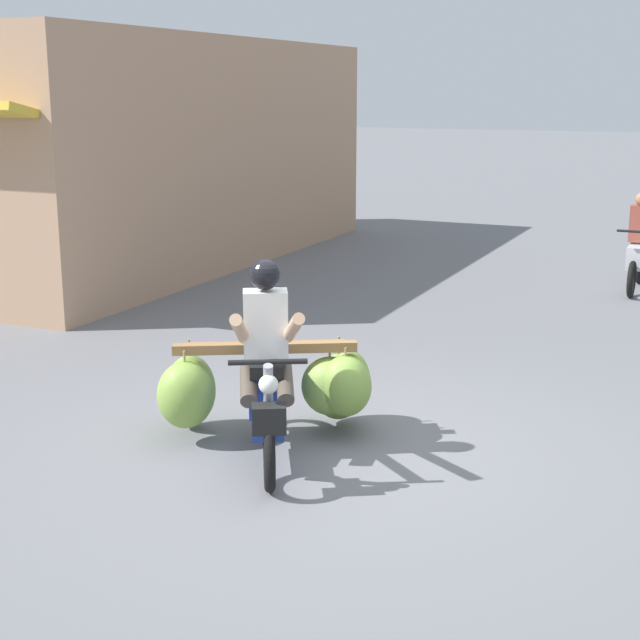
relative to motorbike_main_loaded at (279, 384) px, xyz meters
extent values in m
plane|color=slate|center=(0.54, -0.07, -0.49)|extent=(120.00, 120.00, 0.00)
torus|color=black|center=(0.38, -0.93, -0.21)|extent=(0.34, 0.53, 0.56)
torus|color=black|center=(-0.19, 0.12, -0.21)|extent=(0.34, 0.53, 0.56)
cube|color=navy|center=(0.14, -0.49, -0.17)|extent=(0.48, 0.61, 0.08)
cube|color=navy|center=(-0.05, -0.14, 0.01)|extent=(0.55, 0.70, 0.36)
cube|color=black|center=(-0.01, -0.21, 0.23)|extent=(0.52, 0.65, 0.10)
cylinder|color=gray|center=(0.35, -0.88, 0.13)|extent=(0.20, 0.28, 0.69)
cylinder|color=black|center=(0.37, -0.91, 0.47)|extent=(0.51, 0.30, 0.04)
sphere|color=silver|center=(0.41, -0.98, 0.33)|extent=(0.14, 0.14, 0.14)
cube|color=black|center=(0.43, -1.02, 0.09)|extent=(0.29, 0.26, 0.20)
cube|color=navy|center=(0.38, -0.93, 0.09)|extent=(0.22, 0.29, 0.04)
cube|color=olive|center=(-0.12, -0.01, 0.29)|extent=(1.36, 0.81, 0.08)
cube|color=olive|center=(-0.21, 0.15, 0.26)|extent=(1.22, 0.72, 0.06)
ellipsoid|color=#83A646|center=(0.30, 0.54, -0.14)|extent=(0.63, 0.63, 0.57)
cylinder|color=#998459|center=(0.30, 0.54, 0.21)|extent=(0.02, 0.02, 0.19)
ellipsoid|color=#80A443|center=(0.49, 0.23, -0.02)|extent=(0.52, 0.48, 0.51)
cylinder|color=#998459|center=(0.49, 0.23, 0.25)|extent=(0.02, 0.02, 0.10)
ellipsoid|color=#88AB4A|center=(0.33, 0.26, -0.05)|extent=(0.57, 0.54, 0.50)
cylinder|color=#998459|center=(0.33, 0.26, 0.24)|extent=(0.02, 0.02, 0.14)
ellipsoid|color=#82A544|center=(-0.81, -0.07, -0.14)|extent=(0.57, 0.56, 0.61)
cylinder|color=#998459|center=(-0.81, -0.07, 0.22)|extent=(0.02, 0.02, 0.17)
ellipsoid|color=#7EA141|center=(0.44, 0.41, -0.05)|extent=(0.47, 0.46, 0.55)
cylinder|color=#998459|center=(0.44, 0.41, 0.25)|extent=(0.02, 0.02, 0.11)
ellipsoid|color=#80A443|center=(-0.65, -0.39, -0.06)|extent=(0.62, 0.62, 0.56)
cylinder|color=#998459|center=(-0.65, -0.39, 0.24)|extent=(0.02, 0.02, 0.12)
cube|color=silver|center=(0.05, -0.32, 0.56)|extent=(0.40, 0.36, 0.56)
sphere|color=black|center=(0.06, -0.34, 0.97)|extent=(0.24, 0.24, 0.24)
cylinder|color=tan|center=(0.38, -0.52, 0.63)|extent=(0.47, 0.65, 0.39)
cylinder|color=tan|center=(0.04, -0.71, 0.63)|extent=(0.38, 0.69, 0.39)
cylinder|color=#4C4238|center=(0.23, -0.36, 0.13)|extent=(0.33, 0.45, 0.27)
cylinder|color=#4C4238|center=(-0.02, -0.49, 0.13)|extent=(0.33, 0.45, 0.27)
torus|color=black|center=(1.97, 6.91, -0.23)|extent=(0.08, 0.52, 0.52)
torus|color=black|center=(1.97, 8.01, -0.23)|extent=(0.08, 0.52, 0.52)
cube|color=silver|center=(1.97, 7.56, 0.01)|extent=(0.25, 0.90, 0.32)
cylinder|color=black|center=(1.97, 6.96, 0.43)|extent=(0.50, 0.04, 0.04)
cube|color=tan|center=(-5.54, 6.75, 1.32)|extent=(3.15, 9.18, 3.61)
camera|label=1|loc=(3.36, -6.61, 2.35)|focal=53.34mm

